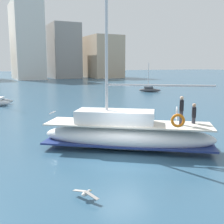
# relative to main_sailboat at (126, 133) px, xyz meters

# --- Properties ---
(ground_plane) EXTENTS (400.00, 400.00, 0.00)m
(ground_plane) POSITION_rel_main_sailboat_xyz_m (-1.12, -1.58, -0.91)
(ground_plane) COLOR #2D516B
(main_sailboat) EXTENTS (9.18, 7.58, 13.68)m
(main_sailboat) POSITION_rel_main_sailboat_xyz_m (0.00, 0.00, 0.00)
(main_sailboat) COLOR silver
(main_sailboat) RESTS_ON ground
(moored_sloop_near) EXTENTS (3.54, 3.04, 4.99)m
(moored_sloop_near) POSITION_rel_main_sailboat_xyz_m (19.66, 27.05, -0.49)
(moored_sloop_near) COLOR #4C4C51
(moored_sloop_near) RESTS_ON ground
(seagull) EXTENTS (0.63, 1.11, 0.17)m
(seagull) POSITION_rel_main_sailboat_xyz_m (-4.20, -4.63, -0.68)
(seagull) COLOR silver
(seagull) RESTS_ON ground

